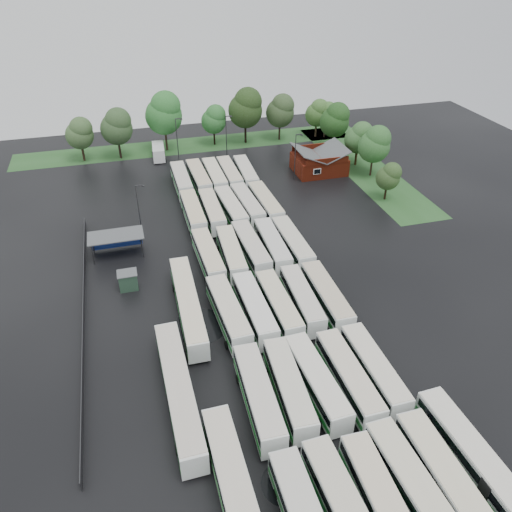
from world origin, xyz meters
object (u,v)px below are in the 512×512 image
object	(u,v)px
brick_building	(319,163)
minibus	(159,151)
artic_bus_east	(488,478)
artic_bus_west_a	(239,505)

from	to	relation	value
brick_building	minibus	world-z (taller)	brick_building
artic_bus_east	artic_bus_west_a	bearing A→B (deg)	168.58
artic_bus_west_a	minibus	world-z (taller)	artic_bus_west_a
brick_building	artic_bus_west_a	distance (m)	73.80
brick_building	artic_bus_west_a	world-z (taller)	brick_building
artic_bus_west_a	minibus	size ratio (longest dim) A/B	2.73
brick_building	artic_bus_east	size ratio (longest dim) A/B	0.54
brick_building	artic_bus_east	xyz separation A→B (m)	(-11.77, -69.35, 0.03)
artic_bus_west_a	artic_bus_east	size ratio (longest dim) A/B	1.01
artic_bus_east	brick_building	bearing A→B (deg)	78.12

